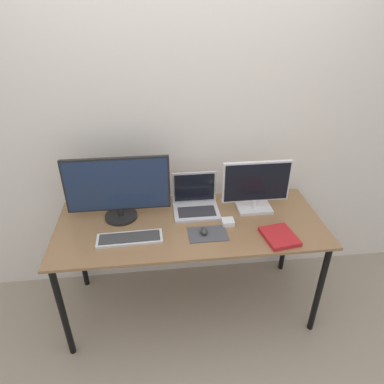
{
  "coord_description": "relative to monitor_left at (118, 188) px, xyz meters",
  "views": [
    {
      "loc": [
        -0.2,
        -1.45,
        2.03
      ],
      "look_at": [
        0.02,
        0.4,
        0.95
      ],
      "focal_mm": 32.0,
      "sensor_mm": 36.0,
      "label": 1
    }
  ],
  "objects": [
    {
      "name": "power_brick",
      "position": [
        0.69,
        -0.16,
        -0.2
      ],
      "size": [
        0.08,
        0.08,
        0.03
      ],
      "color": "white",
      "rests_on": "desk"
    },
    {
      "name": "mouse",
      "position": [
        0.52,
        -0.24,
        -0.2
      ],
      "size": [
        0.04,
        0.07,
        0.03
      ],
      "color": "#333333",
      "rests_on": "mousepad"
    },
    {
      "name": "desk",
      "position": [
        0.45,
        -0.12,
        -0.29
      ],
      "size": [
        1.72,
        0.71,
        0.75
      ],
      "color": "olive",
      "rests_on": "ground_plane"
    },
    {
      "name": "keyboard",
      "position": [
        0.07,
        -0.25,
        -0.21
      ],
      "size": [
        0.4,
        0.14,
        0.02
      ],
      "color": "silver",
      "rests_on": "desk"
    },
    {
      "name": "monitor_right",
      "position": [
        0.9,
        -0.0,
        -0.04
      ],
      "size": [
        0.46,
        0.16,
        0.36
      ],
      "color": "silver",
      "rests_on": "desk"
    },
    {
      "name": "ground_plane",
      "position": [
        0.45,
        -0.47,
        -0.97
      ],
      "size": [
        12.0,
        12.0,
        0.0
      ],
      "primitive_type": "plane",
      "color": "gray"
    },
    {
      "name": "mousepad",
      "position": [
        0.54,
        -0.25,
        -0.22
      ],
      "size": [
        0.24,
        0.16,
        0.0
      ],
      "color": "#47474C",
      "rests_on": "desk"
    },
    {
      "name": "wall_back",
      "position": [
        0.45,
        0.3,
        0.28
      ],
      "size": [
        7.0,
        0.05,
        2.5
      ],
      "color": "silver",
      "rests_on": "ground_plane"
    },
    {
      "name": "monitor_left",
      "position": [
        0.0,
        0.0,
        0.0
      ],
      "size": [
        0.66,
        0.21,
        0.43
      ],
      "color": "black",
      "rests_on": "desk"
    },
    {
      "name": "laptop",
      "position": [
        0.5,
        0.05,
        -0.16
      ],
      "size": [
        0.31,
        0.24,
        0.25
      ],
      "color": "silver",
      "rests_on": "desk"
    },
    {
      "name": "book",
      "position": [
        0.97,
        -0.34,
        -0.21
      ],
      "size": [
        0.21,
        0.24,
        0.03
      ],
      "color": "red",
      "rests_on": "desk"
    }
  ]
}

